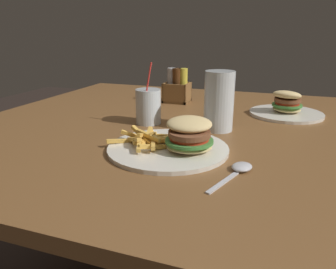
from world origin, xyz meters
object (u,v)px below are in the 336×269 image
object	(u,v)px
meal_plate_near	(175,142)
spoon	(240,168)
juice_glass	(148,108)
meal_plate_far	(286,108)
beer_glass	(219,102)
condiment_caddy	(177,88)

from	to	relation	value
meal_plate_near	spoon	distance (m)	0.17
juice_glass	meal_plate_far	distance (m)	0.48
beer_glass	juice_glass	distance (m)	0.22
meal_plate_far	condiment_caddy	bearing A→B (deg)	169.72
beer_glass	juice_glass	xyz separation A→B (m)	(-0.22, -0.00, -0.03)
beer_glass	condiment_caddy	bearing A→B (deg)	125.66
condiment_caddy	spoon	bearing A→B (deg)	-60.79
juice_glass	spoon	bearing A→B (deg)	-40.22
juice_glass	meal_plate_far	size ratio (longest dim) A/B	0.78
beer_glass	juice_glass	bearing A→B (deg)	-179.00
beer_glass	meal_plate_far	size ratio (longest dim) A/B	0.70
meal_plate_near	spoon	xyz separation A→B (m)	(0.16, -0.06, -0.02)
spoon	condiment_caddy	size ratio (longest dim) A/B	1.20
meal_plate_near	spoon	size ratio (longest dim) A/B	1.86
meal_plate_near	condiment_caddy	size ratio (longest dim) A/B	2.23
meal_plate_near	spoon	world-z (taller)	meal_plate_near
juice_glass	spoon	distance (m)	0.42
meal_plate_far	condiment_caddy	xyz separation A→B (m)	(-0.42, 0.08, 0.03)
beer_glass	condiment_caddy	world-z (taller)	beer_glass
spoon	juice_glass	bearing A→B (deg)	68.69
meal_plate_near	meal_plate_far	xyz separation A→B (m)	(0.25, 0.46, 0.00)
spoon	beer_glass	bearing A→B (deg)	39.36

